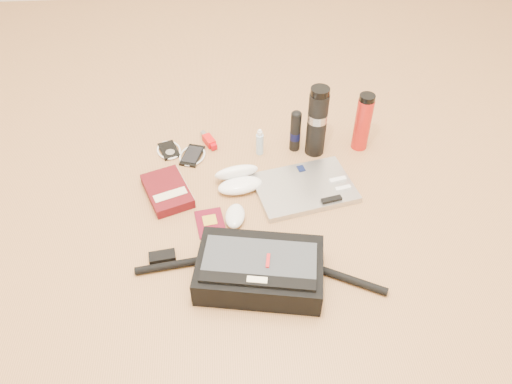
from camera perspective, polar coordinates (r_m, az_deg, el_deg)
ground at (r=1.78m, az=0.50°, el=-3.62°), size 4.00×4.00×0.00m
messenger_bag at (r=1.59m, az=0.34°, el=-8.85°), size 0.80×0.31×0.11m
laptop at (r=1.90m, az=5.59°, el=0.48°), size 0.41×0.33×0.04m
book at (r=1.90m, az=-10.06°, el=0.13°), size 0.21×0.26×0.04m
passport at (r=1.79m, az=-5.25°, el=-3.52°), size 0.12×0.15×0.01m
mouse at (r=1.78m, az=-2.41°, el=-2.74°), size 0.09×0.13×0.04m
sunglasses_case at (r=1.90m, az=-2.03°, el=1.50°), size 0.20×0.17×0.10m
ipod at (r=2.10m, az=-9.93°, el=4.73°), size 0.12×0.13×0.01m
phone at (r=2.06m, az=-7.29°, el=4.17°), size 0.13×0.15×0.01m
inhaler at (r=2.12m, az=-5.44°, el=5.92°), size 0.07×0.12×0.03m
spray_bottle at (r=2.03m, az=0.43°, el=5.61°), size 0.04×0.04×0.12m
aerosol_can at (r=2.04m, az=4.53°, el=6.98°), size 0.05×0.05×0.19m
thermos_black at (r=2.00m, az=7.00°, el=8.02°), size 0.10×0.10×0.30m
thermos_red at (r=2.07m, az=12.12°, el=7.80°), size 0.08×0.08×0.25m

